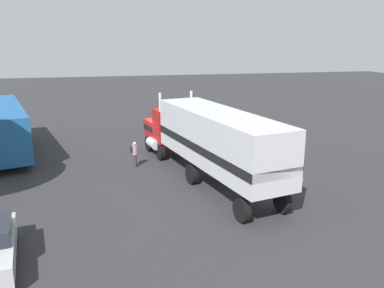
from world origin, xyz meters
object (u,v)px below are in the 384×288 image
(semi_truck, at_px, (209,137))
(person_bystander, at_px, (135,153))
(motorcycle, at_px, (262,166))
(parked_bus, at_px, (3,125))

(semi_truck, height_order, person_bystander, semi_truck)
(motorcycle, bearing_deg, person_bystander, 67.59)
(parked_bus, distance_m, motorcycle, 17.91)
(parked_bus, bearing_deg, semi_truck, -123.70)
(semi_truck, distance_m, person_bystander, 5.38)
(semi_truck, relative_size, parked_bus, 1.27)
(semi_truck, distance_m, parked_bus, 15.10)
(parked_bus, bearing_deg, motorcycle, -116.78)
(person_bystander, bearing_deg, motorcycle, -112.41)
(person_bystander, xyz_separation_m, parked_bus, (5.04, 8.66, 1.17))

